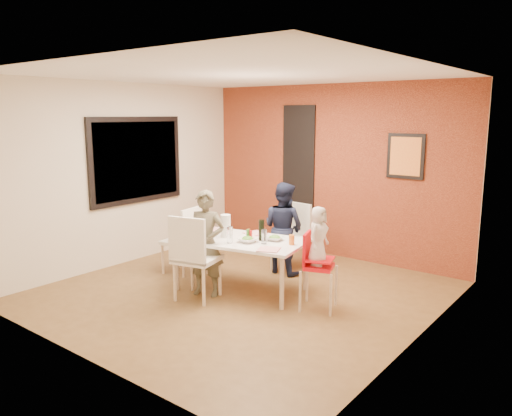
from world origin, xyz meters
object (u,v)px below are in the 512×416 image
Objects in this scene: child_far at (283,228)px; toddler at (318,236)px; chair_near at (193,254)px; child_near at (206,243)px; dining_table at (241,244)px; chair_left at (185,237)px; paper_towel_roll at (226,226)px; high_chair at (315,263)px; wine_bottle at (261,230)px; chair_far at (293,233)px.

child_far is 1.92× the size of toddler.
chair_near is 0.26m from child_near.
chair_left is (-1.06, 0.04, -0.08)m from dining_table.
paper_towel_roll is at bearing 75.25° from chair_left.
chair_near is 1.51m from toddler.
high_chair is (2.14, 0.00, 0.01)m from chair_left.
high_chair is 0.88m from wine_bottle.
chair_far is at bearing 101.97° from wine_bottle.
chair_far is (0.23, 1.83, -0.05)m from chair_near.
dining_table is at bearing -121.38° from chair_near.
wine_bottle is at bearing 83.65° from toddler.
high_chair is 0.69× the size of child_far.
child_far is 1.42m from toddler.
chair_near is at bearing 115.44° from toddler.
child_near is at bearing -120.16° from dining_table.
chair_near reaches higher than chair_far.
wine_bottle is at bearing -134.38° from chair_near.
toddler reaches higher than wine_bottle.
child_near is 1.36m from child_far.
chair_left is 3.57× the size of wine_bottle.
chair_near is at bearing -120.86° from wine_bottle.
chair_far is 0.74× the size of child_far.
child_far is 1.01m from paper_towel_roll.
toddler is (1.33, 0.46, 0.21)m from child_near.
chair_far is at bearing 59.50° from child_near.
chair_far is 1.07× the size of high_chair.
chair_near is 1.17× the size of high_chair.
high_chair is 0.33m from toddler.
toddler reaches higher than paper_towel_roll.
child_far is at bearing 58.34° from child_near.
dining_table is 1.85× the size of chair_left.
child_near is 0.40m from paper_towel_roll.
child_far is at bearing 120.55° from chair_left.
high_chair is (1.29, 0.70, -0.05)m from chair_near.
dining_table is 2.59× the size of toddler.
wine_bottle is (0.24, -0.83, 0.16)m from child_far.
child_far is at bearing 89.68° from dining_table.
chair_near is 1.10m from chair_left.
child_far reaches higher than chair_left.
chair_left is 2.14m from high_chair.
wine_bottle is at bearing 109.04° from child_far.
wine_bottle is at bearing 66.71° from high_chair.
child_far is 0.88m from wine_bottle.
wine_bottle reaches higher than high_chair.
toddler is at bearing -39.06° from chair_far.
chair_far is 1.57m from chair_left.
child_far reaches higher than chair_near.
high_chair is at bearing -165.03° from chair_near.
child_far is at bearing 106.04° from wine_bottle.
paper_towel_roll is (-1.30, -0.08, 0.28)m from high_chair.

